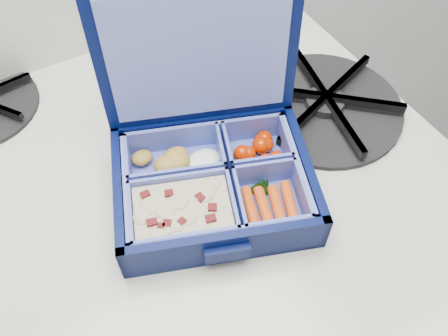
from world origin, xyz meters
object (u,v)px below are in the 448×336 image
stove (196,307)px  bento_box (214,184)px  burner_grate (325,101)px  fork (207,116)px

stove → bento_box: 0.48m
bento_box → burner_grate: bento_box is taller
bento_box → fork: size_ratio=1.11×
fork → stove: bearing=-85.6°
stove → bento_box: (0.02, -0.06, 0.48)m
stove → burner_grate: 0.51m
stove → fork: bearing=36.7°
bento_box → fork: (0.05, 0.11, -0.02)m
bento_box → burner_grate: size_ratio=1.03×
burner_grate → fork: size_ratio=1.07×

